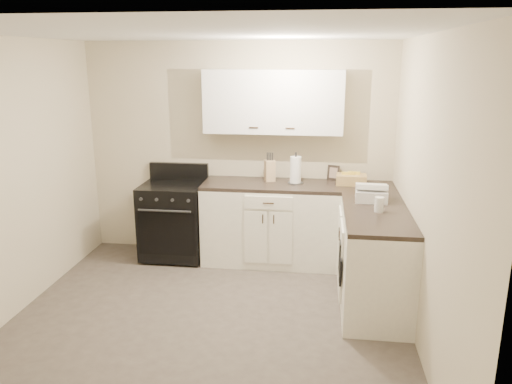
# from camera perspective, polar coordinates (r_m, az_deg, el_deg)

# --- Properties ---
(floor) EXTENTS (3.60, 3.60, 0.00)m
(floor) POSITION_cam_1_polar(r_m,az_deg,el_deg) (4.67, -5.59, -14.68)
(floor) COLOR #473F38
(floor) RESTS_ON ground
(ceiling) EXTENTS (3.60, 3.60, 0.00)m
(ceiling) POSITION_cam_1_polar(r_m,az_deg,el_deg) (4.06, -6.53, 17.64)
(ceiling) COLOR white
(ceiling) RESTS_ON wall_back
(wall_back) EXTENTS (3.60, 0.00, 3.60)m
(wall_back) POSITION_cam_1_polar(r_m,az_deg,el_deg) (5.92, -2.03, 4.74)
(wall_back) COLOR beige
(wall_back) RESTS_ON ground
(wall_right) EXTENTS (0.00, 3.60, 3.60)m
(wall_right) POSITION_cam_1_polar(r_m,az_deg,el_deg) (4.17, 18.83, -0.50)
(wall_right) COLOR beige
(wall_right) RESTS_ON ground
(wall_left) EXTENTS (0.00, 3.60, 3.60)m
(wall_left) POSITION_cam_1_polar(r_m,az_deg,el_deg) (4.92, -26.87, 0.97)
(wall_left) COLOR beige
(wall_left) RESTS_ON ground
(wall_front) EXTENTS (3.60, 0.00, 3.60)m
(wall_front) POSITION_cam_1_polar(r_m,az_deg,el_deg) (2.57, -15.33, -9.89)
(wall_front) COLOR beige
(wall_front) RESTS_ON ground
(base_cabinets_back) EXTENTS (1.55, 0.60, 0.90)m
(base_cabinets_back) POSITION_cam_1_polar(r_m,az_deg,el_deg) (5.78, 1.73, -3.72)
(base_cabinets_back) COLOR silver
(base_cabinets_back) RESTS_ON floor
(base_cabinets_right) EXTENTS (0.60, 1.90, 0.90)m
(base_cabinets_right) POSITION_cam_1_polar(r_m,az_deg,el_deg) (5.17, 13.01, -6.43)
(base_cabinets_right) COLOR silver
(base_cabinets_right) RESTS_ON floor
(countertop_back) EXTENTS (1.55, 0.60, 0.04)m
(countertop_back) POSITION_cam_1_polar(r_m,az_deg,el_deg) (5.64, 1.77, 0.80)
(countertop_back) COLOR black
(countertop_back) RESTS_ON base_cabinets_back
(countertop_right) EXTENTS (0.60, 1.90, 0.04)m
(countertop_right) POSITION_cam_1_polar(r_m,az_deg,el_deg) (5.02, 13.33, -1.43)
(countertop_right) COLOR black
(countertop_right) RESTS_ON base_cabinets_right
(upper_cabinets) EXTENTS (1.55, 0.30, 0.70)m
(upper_cabinets) POSITION_cam_1_polar(r_m,az_deg,el_deg) (5.64, 2.00, 10.28)
(upper_cabinets) COLOR silver
(upper_cabinets) RESTS_ON wall_back
(stove) EXTENTS (0.72, 0.61, 0.87)m
(stove) POSITION_cam_1_polar(r_m,az_deg,el_deg) (5.97, -9.37, -3.20)
(stove) COLOR black
(stove) RESTS_ON floor
(knife_block) EXTENTS (0.14, 0.13, 0.24)m
(knife_block) POSITION_cam_1_polar(r_m,az_deg,el_deg) (5.72, 1.59, 2.45)
(knife_block) COLOR tan
(knife_block) RESTS_ON countertop_back
(paper_towel) EXTENTS (0.15, 0.15, 0.30)m
(paper_towel) POSITION_cam_1_polar(r_m,az_deg,el_deg) (5.62, 4.55, 2.52)
(paper_towel) COLOR white
(paper_towel) RESTS_ON countertop_back
(picture_frame) EXTENTS (0.14, 0.09, 0.17)m
(picture_frame) POSITION_cam_1_polar(r_m,az_deg,el_deg) (5.85, 8.83, 2.20)
(picture_frame) COLOR black
(picture_frame) RESTS_ON countertop_back
(wicker_basket) EXTENTS (0.34, 0.24, 0.11)m
(wicker_basket) POSITION_cam_1_polar(r_m,az_deg,el_deg) (5.68, 10.83, 1.41)
(wicker_basket) COLOR tan
(wicker_basket) RESTS_ON countertop_right
(countertop_grill) EXTENTS (0.32, 0.30, 0.11)m
(countertop_grill) POSITION_cam_1_polar(r_m,az_deg,el_deg) (5.08, 13.03, -0.33)
(countertop_grill) COLOR white
(countertop_grill) RESTS_ON countertop_right
(glass_jar) EXTENTS (0.09, 0.09, 0.14)m
(glass_jar) POSITION_cam_1_polar(r_m,az_deg,el_deg) (4.72, 13.90, -1.39)
(glass_jar) COLOR silver
(glass_jar) RESTS_ON countertop_right
(oven_mitt_near) EXTENTS (0.02, 0.14, 0.25)m
(oven_mitt_near) POSITION_cam_1_polar(r_m,az_deg,el_deg) (4.66, 9.62, -8.89)
(oven_mitt_near) COLOR black
(oven_mitt_near) RESTS_ON base_cabinets_right
(oven_mitt_far) EXTENTS (0.02, 0.17, 0.29)m
(oven_mitt_far) POSITION_cam_1_polar(r_m,az_deg,el_deg) (4.73, 9.62, -7.34)
(oven_mitt_far) COLOR black
(oven_mitt_far) RESTS_ON base_cabinets_right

